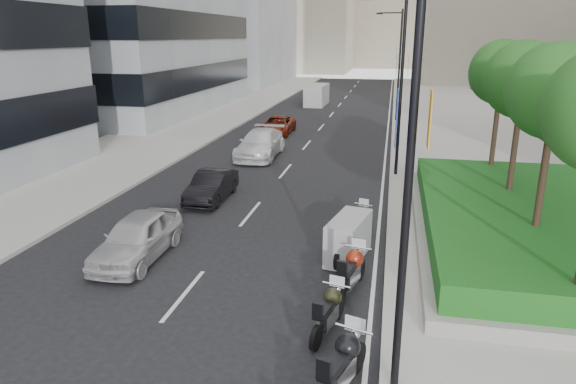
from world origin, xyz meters
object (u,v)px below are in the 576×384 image
(lamp_post_2, at_px, (398,60))
(car_d, at_px, (277,125))
(motorcycle_3, at_px, (329,311))
(motorcycle_5, at_px, (348,238))
(motorcycle_6, at_px, (358,220))
(car_b, at_px, (212,186))
(lamp_post_0, at_px, (402,149))
(car_c, at_px, (260,144))
(delivery_van, at_px, (316,96))
(car_a, at_px, (137,237))
(motorcycle_2, at_px, (342,366))
(motorcycle_4, at_px, (351,271))
(lamp_post_1, at_px, (398,76))

(lamp_post_2, bearing_deg, car_d, -138.59)
(motorcycle_3, height_order, motorcycle_5, motorcycle_5)
(motorcycle_3, bearing_deg, motorcycle_5, 12.64)
(lamp_post_2, bearing_deg, motorcycle_6, -92.61)
(motorcycle_3, bearing_deg, car_b, 47.53)
(lamp_post_0, bearing_deg, car_c, 111.28)
(motorcycle_5, xyz_separation_m, car_b, (-6.45, 5.05, -0.06))
(delivery_van, bearing_deg, car_a, -88.34)
(motorcycle_2, xyz_separation_m, motorcycle_3, (-0.54, 2.21, -0.08))
(motorcycle_6, distance_m, car_d, 20.29)
(motorcycle_6, bearing_deg, motorcycle_5, -164.66)
(car_b, bearing_deg, car_d, 91.79)
(motorcycle_4, distance_m, car_a, 7.04)
(lamp_post_0, height_order, motorcycle_3, lamp_post_0)
(lamp_post_1, distance_m, motorcycle_4, 13.66)
(motorcycle_4, bearing_deg, car_d, 31.49)
(car_d, bearing_deg, motorcycle_4, -73.08)
(motorcycle_2, height_order, car_c, car_c)
(lamp_post_2, distance_m, delivery_van, 12.80)
(car_d, bearing_deg, car_c, -85.73)
(lamp_post_1, xyz_separation_m, car_d, (-8.43, 10.56, -4.43))
(motorcycle_4, relative_size, car_b, 0.60)
(lamp_post_2, bearing_deg, car_b, -108.32)
(lamp_post_1, height_order, lamp_post_2, same)
(car_b, xyz_separation_m, car_d, (-0.63, 16.12, -0.00))
(motorcycle_2, height_order, motorcycle_5, motorcycle_5)
(motorcycle_2, bearing_deg, motorcycle_6, 20.38)
(motorcycle_5, bearing_deg, lamp_post_1, 4.78)
(car_b, height_order, car_d, car_b)
(motorcycle_3, height_order, motorcycle_4, motorcycle_4)
(lamp_post_0, distance_m, car_c, 21.91)
(lamp_post_2, height_order, motorcycle_2, lamp_post_2)
(motorcycle_4, bearing_deg, lamp_post_1, 9.30)
(car_a, bearing_deg, car_d, 90.44)
(lamp_post_2, relative_size, motorcycle_6, 4.52)
(motorcycle_5, bearing_deg, lamp_post_0, -156.03)
(lamp_post_0, bearing_deg, car_d, 107.01)
(lamp_post_0, relative_size, car_a, 2.10)
(lamp_post_1, distance_m, car_a, 15.05)
(motorcycle_3, distance_m, car_d, 26.56)
(lamp_post_0, height_order, lamp_post_2, same)
(lamp_post_0, distance_m, car_d, 29.16)
(motorcycle_6, xyz_separation_m, car_c, (-6.60, 11.42, 0.24))
(motorcycle_5, relative_size, car_b, 0.63)
(motorcycle_3, bearing_deg, lamp_post_1, 8.25)
(motorcycle_3, bearing_deg, lamp_post_0, -129.93)
(lamp_post_1, relative_size, car_d, 1.96)
(lamp_post_1, xyz_separation_m, car_b, (-7.80, -5.56, -4.42))
(motorcycle_3, relative_size, car_d, 0.46)
(motorcycle_2, relative_size, car_b, 0.61)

